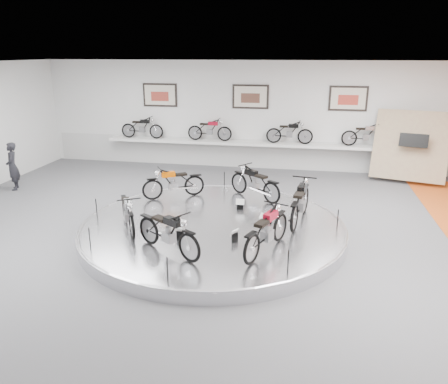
% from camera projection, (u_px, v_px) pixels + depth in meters
% --- Properties ---
extents(floor, '(16.00, 16.00, 0.00)m').
position_uv_depth(floor, '(210.00, 240.00, 10.43)').
color(floor, '#4F4F52').
rests_on(floor, ground).
extents(ceiling, '(16.00, 16.00, 0.00)m').
position_uv_depth(ceiling, '(209.00, 66.00, 9.20)').
color(ceiling, white).
rests_on(ceiling, wall_back).
extents(wall_back, '(16.00, 0.00, 16.00)m').
position_uv_depth(wall_back, '(250.00, 116.00, 16.36)').
color(wall_back, silver).
rests_on(wall_back, floor).
extents(wall_front, '(16.00, 0.00, 16.00)m').
position_uv_depth(wall_front, '(6.00, 370.00, 3.27)').
color(wall_front, silver).
rests_on(wall_front, floor).
extents(dado_band, '(15.68, 0.04, 1.10)m').
position_uv_depth(dado_band, '(249.00, 153.00, 16.79)').
color(dado_band, '#BCBCBA').
rests_on(dado_band, floor).
extents(display_platform, '(6.40, 6.40, 0.30)m').
position_uv_depth(display_platform, '(213.00, 229.00, 10.66)').
color(display_platform, silver).
rests_on(display_platform, floor).
extents(platform_rim, '(6.40, 6.40, 0.10)m').
position_uv_depth(platform_rim, '(213.00, 224.00, 10.63)').
color(platform_rim, '#B2B2BA').
rests_on(platform_rim, display_platform).
extents(shelf, '(11.00, 0.55, 0.10)m').
position_uv_depth(shelf, '(249.00, 143.00, 16.39)').
color(shelf, silver).
rests_on(shelf, wall_back).
extents(poster_left, '(1.35, 0.06, 0.88)m').
position_uv_depth(poster_left, '(160.00, 95.00, 16.73)').
color(poster_left, beige).
rests_on(poster_left, wall_back).
extents(poster_center, '(1.35, 0.06, 0.88)m').
position_uv_depth(poster_center, '(250.00, 97.00, 16.11)').
color(poster_center, beige).
rests_on(poster_center, wall_back).
extents(poster_right, '(1.35, 0.06, 0.88)m').
position_uv_depth(poster_right, '(348.00, 98.00, 15.49)').
color(poster_right, beige).
rests_on(poster_right, wall_back).
extents(display_panel, '(2.56, 1.52, 2.30)m').
position_uv_depth(display_panel, '(411.00, 146.00, 14.75)').
color(display_panel, tan).
rests_on(display_panel, floor).
extents(shelf_bike_a, '(1.22, 0.43, 0.73)m').
position_uv_depth(shelf_bike_a, '(142.00, 129.00, 17.01)').
color(shelf_bike_a, black).
rests_on(shelf_bike_a, shelf).
extents(shelf_bike_b, '(1.22, 0.43, 0.73)m').
position_uv_depth(shelf_bike_b, '(210.00, 131.00, 16.53)').
color(shelf_bike_b, maroon).
rests_on(shelf_bike_b, shelf).
extents(shelf_bike_c, '(1.22, 0.43, 0.73)m').
position_uv_depth(shelf_bike_c, '(289.00, 134.00, 15.99)').
color(shelf_bike_c, black).
rests_on(shelf_bike_c, shelf).
extents(shelf_bike_d, '(1.22, 0.43, 0.73)m').
position_uv_depth(shelf_bike_d, '(366.00, 136.00, 15.51)').
color(shelf_bike_d, silver).
rests_on(shelf_bike_d, shelf).
extents(bike_a, '(0.90, 1.84, 1.04)m').
position_uv_depth(bike_a, '(300.00, 202.00, 10.58)').
color(bike_a, black).
rests_on(bike_a, display_platform).
extents(bike_b, '(1.62, 1.41, 0.94)m').
position_uv_depth(bike_b, '(255.00, 182.00, 12.29)').
color(bike_b, black).
rests_on(bike_b, display_platform).
extents(bike_c, '(1.59, 1.25, 0.90)m').
position_uv_depth(bike_c, '(174.00, 182.00, 12.36)').
color(bike_c, '#CD5300').
rests_on(bike_c, display_platform).
extents(bike_d, '(1.22, 1.57, 0.89)m').
position_uv_depth(bike_d, '(128.00, 212.00, 10.10)').
color(bike_d, silver).
rests_on(bike_d, display_platform).
extents(bike_e, '(1.65, 1.32, 0.94)m').
position_uv_depth(bike_e, '(168.00, 232.00, 8.93)').
color(bike_e, black).
rests_on(bike_e, display_platform).
extents(bike_f, '(1.13, 1.74, 0.96)m').
position_uv_depth(bike_f, '(267.00, 230.00, 8.96)').
color(bike_f, maroon).
rests_on(bike_f, display_platform).
extents(visitor, '(0.60, 0.67, 1.54)m').
position_uv_depth(visitor, '(13.00, 166.00, 14.01)').
color(visitor, black).
rests_on(visitor, floor).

